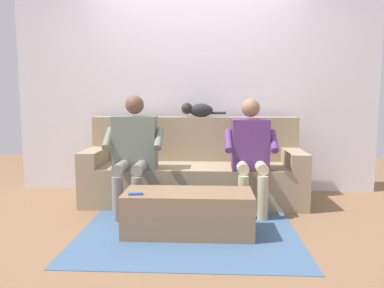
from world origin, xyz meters
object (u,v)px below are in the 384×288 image
at_px(couch, 194,172).
at_px(person_left_seated, 250,149).
at_px(cat_on_backrest, 197,110).
at_px(remote_blue, 136,194).
at_px(person_right_seated, 134,147).
at_px(coffee_table, 188,213).

xyz_separation_m(couch, person_left_seated, (-0.58, 0.36, 0.31)).
xyz_separation_m(cat_on_backrest, remote_blue, (0.45, 1.39, -0.63)).
bearing_deg(person_right_seated, person_left_seated, -178.24).
bearing_deg(remote_blue, couch, 58.76).
bearing_deg(person_left_seated, person_right_seated, 1.76).
height_order(person_right_seated, remote_blue, person_right_seated).
bearing_deg(person_left_seated, remote_blue, 38.77).
bearing_deg(person_left_seated, couch, -31.56).
relative_size(couch, person_left_seated, 2.07).
bearing_deg(cat_on_backrest, person_right_seated, 45.27).
height_order(couch, coffee_table, couch).
bearing_deg(person_left_seated, cat_on_backrest, -46.61).
distance_m(coffee_table, person_left_seated, 1.00).
distance_m(cat_on_backrest, remote_blue, 1.59).
bearing_deg(remote_blue, person_right_seated, 90.70).
bearing_deg(person_right_seated, couch, -145.95).
bearing_deg(remote_blue, cat_on_backrest, 60.62).
bearing_deg(couch, remote_blue, 70.24).
bearing_deg(couch, person_left_seated, 148.44).
height_order(coffee_table, person_left_seated, person_left_seated).
distance_m(couch, remote_blue, 1.23).
xyz_separation_m(couch, coffee_table, (0.00, 1.04, -0.14)).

